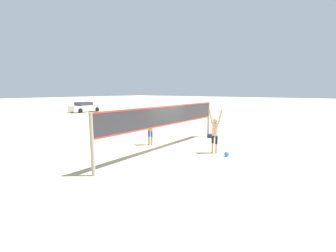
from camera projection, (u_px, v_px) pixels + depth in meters
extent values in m
plane|color=#C6B28C|center=(168.00, 150.00, 11.65)|extent=(200.00, 200.00, 0.00)
cylinder|color=gray|center=(92.00, 145.00, 7.97)|extent=(0.13, 0.13, 2.31)
cylinder|color=gray|center=(208.00, 119.00, 14.98)|extent=(0.13, 0.13, 2.31)
cube|color=#2D2D33|center=(168.00, 115.00, 11.37)|extent=(8.79, 0.02, 1.00)
cube|color=red|center=(168.00, 106.00, 11.30)|extent=(8.79, 0.03, 0.06)
cube|color=red|center=(168.00, 125.00, 11.45)|extent=(8.79, 0.03, 0.06)
cylinder|color=tan|center=(216.00, 149.00, 11.01)|extent=(0.11, 0.11, 0.49)
cylinder|color=black|center=(216.00, 140.00, 10.94)|extent=(0.12, 0.12, 0.40)
cylinder|color=tan|center=(212.00, 148.00, 11.13)|extent=(0.11, 0.11, 0.49)
cylinder|color=black|center=(213.00, 139.00, 11.06)|extent=(0.12, 0.12, 0.40)
cylinder|color=tan|center=(215.00, 129.00, 10.92)|extent=(0.28, 0.28, 0.63)
sphere|color=tan|center=(215.00, 120.00, 10.85)|extent=(0.24, 0.24, 0.24)
cylinder|color=tan|center=(220.00, 117.00, 10.68)|extent=(0.08, 0.22, 0.70)
cylinder|color=tan|center=(211.00, 116.00, 10.97)|extent=(0.08, 0.22, 0.70)
cylinder|color=tan|center=(149.00, 141.00, 12.79)|extent=(0.11, 0.11, 0.47)
cylinder|color=#1E47A5|center=(149.00, 133.00, 12.72)|extent=(0.12, 0.12, 0.38)
cylinder|color=tan|center=(152.00, 141.00, 12.67)|extent=(0.11, 0.11, 0.47)
cylinder|color=#1E47A5|center=(152.00, 134.00, 12.60)|extent=(0.12, 0.12, 0.38)
cylinder|color=orange|center=(150.00, 125.00, 12.59)|extent=(0.28, 0.28, 0.60)
sphere|color=tan|center=(150.00, 118.00, 12.52)|extent=(0.23, 0.23, 0.23)
cylinder|color=tan|center=(147.00, 114.00, 12.64)|extent=(0.08, 0.22, 0.68)
cylinder|color=tan|center=(153.00, 115.00, 12.35)|extent=(0.08, 0.22, 0.68)
sphere|color=blue|center=(227.00, 154.00, 10.53)|extent=(0.22, 0.22, 0.22)
cube|color=navy|center=(211.00, 136.00, 14.77)|extent=(0.43, 0.34, 0.24)
cube|color=silver|center=(85.00, 108.00, 32.67)|extent=(4.52, 1.87, 0.83)
cube|color=#2D333D|center=(84.00, 104.00, 32.39)|extent=(2.06, 1.66, 0.50)
cylinder|color=black|center=(90.00, 109.00, 34.30)|extent=(0.65, 0.24, 0.64)
cylinder|color=black|center=(97.00, 109.00, 33.34)|extent=(0.65, 0.24, 0.64)
cylinder|color=black|center=(73.00, 110.00, 32.07)|extent=(0.65, 0.24, 0.64)
cylinder|color=black|center=(80.00, 111.00, 31.11)|extent=(0.65, 0.24, 0.64)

